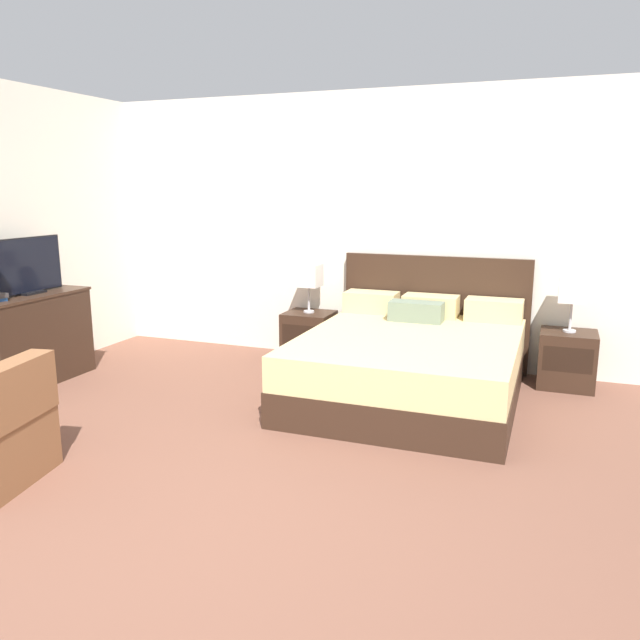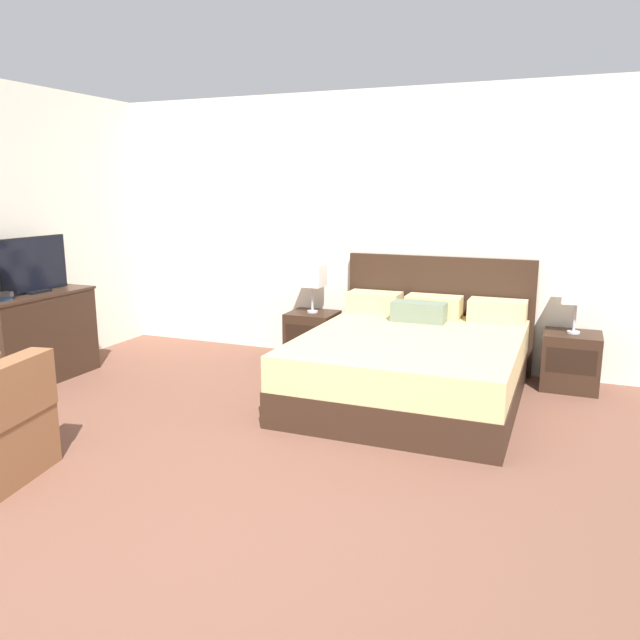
# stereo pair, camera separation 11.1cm
# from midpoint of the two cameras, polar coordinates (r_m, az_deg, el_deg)

# --- Properties ---
(ground_plane) EXTENTS (11.08, 11.08, 0.00)m
(ground_plane) POSITION_cam_midpoint_polar(r_m,az_deg,el_deg) (3.41, -12.38, -19.28)
(ground_plane) COLOR brown
(wall_back) EXTENTS (7.23, 0.06, 2.69)m
(wall_back) POSITION_cam_midpoint_polar(r_m,az_deg,el_deg) (6.35, 6.48, 8.24)
(wall_back) COLOR silver
(wall_back) RESTS_ON ground
(bed) EXTENTS (1.81, 2.12, 1.11)m
(bed) POSITION_cam_midpoint_polar(r_m,az_deg,el_deg) (5.35, 9.07, -3.86)
(bed) COLOR #332116
(bed) RESTS_ON ground
(nightstand_left) EXTENTS (0.48, 0.43, 0.51)m
(nightstand_left) POSITION_cam_midpoint_polar(r_m,az_deg,el_deg) (6.43, -0.20, -1.50)
(nightstand_left) COLOR #332116
(nightstand_left) RESTS_ON ground
(nightstand_right) EXTENTS (0.48, 0.43, 0.51)m
(nightstand_right) POSITION_cam_midpoint_polar(r_m,az_deg,el_deg) (5.98, 22.45, -3.48)
(nightstand_right) COLOR #332116
(nightstand_right) RESTS_ON ground
(table_lamp_left) EXTENTS (0.23, 0.23, 0.50)m
(table_lamp_left) POSITION_cam_midpoint_polar(r_m,az_deg,el_deg) (6.32, -0.20, 4.03)
(table_lamp_left) COLOR #B7B7BC
(table_lamp_left) RESTS_ON nightstand_left
(table_lamp_right) EXTENTS (0.23, 0.23, 0.50)m
(table_lamp_right) POSITION_cam_midpoint_polar(r_m,az_deg,el_deg) (5.86, 22.94, 2.45)
(table_lamp_right) COLOR #B7B7BC
(table_lamp_right) RESTS_ON nightstand_right
(dresser) EXTENTS (0.48, 1.12, 0.82)m
(dresser) POSITION_cam_midpoint_polar(r_m,az_deg,el_deg) (6.26, -24.11, -1.35)
(dresser) COLOR #332116
(dresser) RESTS_ON ground
(tv) EXTENTS (0.18, 0.76, 0.50)m
(tv) POSITION_cam_midpoint_polar(r_m,az_deg,el_deg) (6.19, -24.32, 4.53)
(tv) COLOR black
(tv) RESTS_ON dresser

